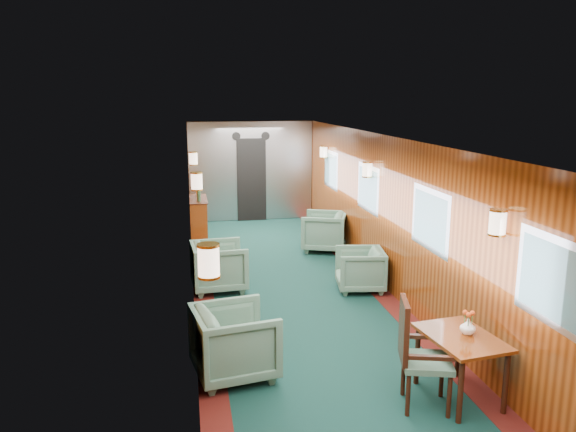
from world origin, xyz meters
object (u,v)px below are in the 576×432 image
at_px(armchair_right_near, 360,270).
at_px(armchair_right_far, 324,231).
at_px(armchair_left_near, 235,342).
at_px(armchair_left_far, 219,266).
at_px(credenza, 199,222).
at_px(dining_table, 461,346).
at_px(side_chair, 416,350).

relative_size(armchair_right_near, armchair_right_far, 0.87).
bearing_deg(armchair_left_near, armchair_left_far, -10.26).
relative_size(credenza, armchair_right_near, 1.73).
bearing_deg(dining_table, side_chair, 178.82).
bearing_deg(armchair_right_far, armchair_left_far, -27.73).
bearing_deg(armchair_right_far, dining_table, 20.52).
distance_m(armchair_left_far, armchair_right_near, 2.20).
xyz_separation_m(dining_table, armchair_right_near, (-0.01, 3.28, -0.23)).
bearing_deg(side_chair, armchair_right_far, 100.12).
relative_size(side_chair, armchair_right_near, 1.50).
bearing_deg(armchair_right_far, side_chair, 15.56).
xyz_separation_m(armchair_right_near, armchair_right_far, (0.00, 2.34, 0.05)).
bearing_deg(credenza, armchair_right_near, -51.94).
height_order(side_chair, armchair_left_near, side_chair).
bearing_deg(credenza, armchair_right_far, -17.04).
bearing_deg(armchair_left_near, armchair_right_far, -34.76).
relative_size(dining_table, credenza, 0.77).
bearing_deg(armchair_left_far, armchair_left_near, 175.55).
relative_size(credenza, armchair_left_far, 1.50).
distance_m(credenza, armchair_right_far, 2.53).
height_order(side_chair, credenza, credenza).
height_order(dining_table, armchair_left_near, armchair_left_near).
distance_m(side_chair, armchair_left_far, 4.11).
bearing_deg(armchair_right_far, armchair_right_near, 20.42).
xyz_separation_m(credenza, armchair_left_near, (0.25, -5.50, -0.11)).
bearing_deg(armchair_right_near, armchair_right_far, -171.40).
distance_m(armchair_left_far, armchair_right_far, 2.91).
relative_size(dining_table, armchair_right_far, 1.15).
xyz_separation_m(armchair_left_near, armchair_right_far, (2.17, 4.75, -0.01)).
height_order(armchair_left_near, armchair_right_near, armchair_left_near).
distance_m(armchair_right_near, armchair_right_far, 2.34).
distance_m(side_chair, armchair_right_far, 5.70).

